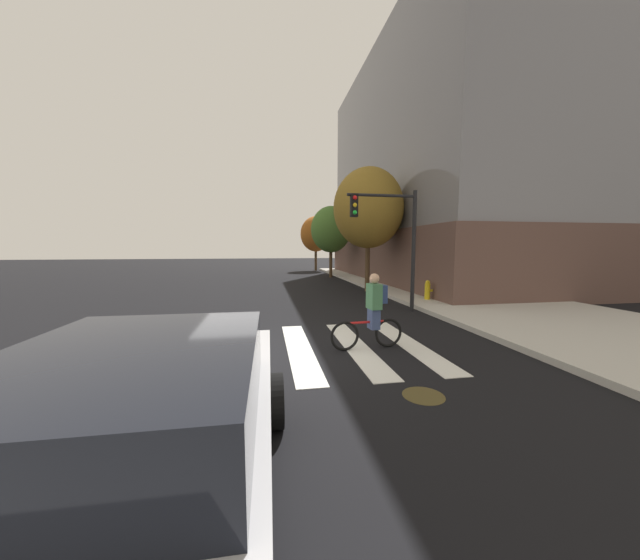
% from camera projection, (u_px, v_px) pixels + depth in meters
% --- Properties ---
extents(ground_plane, '(120.00, 120.00, 0.00)m').
position_uv_depth(ground_plane, '(262.00, 351.00, 7.08)').
color(ground_plane, black).
extents(sidewalk, '(6.50, 50.00, 0.15)m').
position_uv_depth(sidewalk, '(598.00, 330.00, 8.54)').
color(sidewalk, '#B2AFA8').
rests_on(sidewalk, ground).
extents(crosswalk_stripes, '(6.98, 4.15, 0.01)m').
position_uv_depth(crosswalk_stripes, '(270.00, 350.00, 7.11)').
color(crosswalk_stripes, silver).
rests_on(crosswalk_stripes, ground).
extents(manhole_cover, '(0.64, 0.64, 0.01)m').
position_uv_depth(manhole_cover, '(423.00, 396.00, 4.95)').
color(manhole_cover, '#473D1E').
rests_on(manhole_cover, ground).
extents(sedan_near, '(2.21, 4.62, 1.59)m').
position_uv_depth(sedan_near, '(144.00, 444.00, 2.38)').
color(sedan_near, '#B7B7BC').
rests_on(sedan_near, ground).
extents(cyclist, '(1.71, 0.38, 1.69)m').
position_uv_depth(cyclist, '(372.00, 311.00, 7.18)').
color(cyclist, black).
rests_on(cyclist, ground).
extents(traffic_light_near, '(2.47, 0.28, 4.20)m').
position_uv_depth(traffic_light_near, '(391.00, 230.00, 11.07)').
color(traffic_light_near, black).
rests_on(traffic_light_near, ground).
extents(fire_hydrant, '(0.33, 0.22, 0.78)m').
position_uv_depth(fire_hydrant, '(427.00, 290.00, 13.13)').
color(fire_hydrant, gold).
rests_on(fire_hydrant, sidewalk).
extents(street_tree_near, '(3.51, 3.51, 6.25)m').
position_uv_depth(street_tree_near, '(368.00, 208.00, 16.32)').
color(street_tree_near, '#4C3823').
rests_on(street_tree_near, ground).
extents(street_tree_mid, '(2.98, 2.98, 5.30)m').
position_uv_depth(street_tree_mid, '(331.00, 230.00, 24.08)').
color(street_tree_mid, '#4C3823').
rests_on(street_tree_mid, ground).
extents(street_tree_far, '(2.94, 2.94, 5.23)m').
position_uv_depth(street_tree_far, '(316.00, 234.00, 31.18)').
color(street_tree_far, '#4C3823').
rests_on(street_tree_far, ground).
extents(corner_building, '(18.70, 20.17, 14.80)m').
position_uv_depth(corner_building, '(497.00, 174.00, 22.53)').
color(corner_building, brown).
rests_on(corner_building, ground).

